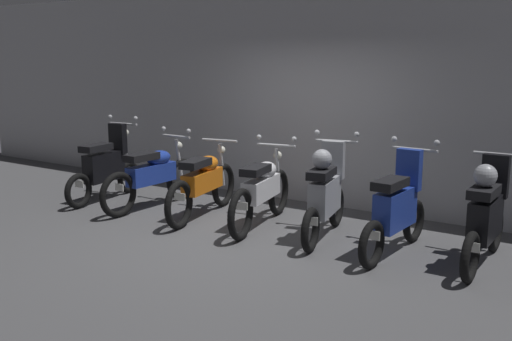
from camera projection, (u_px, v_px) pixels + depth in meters
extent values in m
plane|color=#4C4C4F|center=(236.00, 237.00, 7.42)|extent=(80.00, 80.00, 0.00)
cube|color=#ADADB2|center=(321.00, 96.00, 8.93)|extent=(16.00, 0.30, 3.27)
torus|color=black|center=(129.00, 177.00, 9.75)|extent=(0.14, 0.54, 0.53)
torus|color=black|center=(78.00, 191.00, 8.75)|extent=(0.14, 0.54, 0.53)
cube|color=black|center=(104.00, 167.00, 9.20)|extent=(0.29, 0.75, 0.44)
cube|color=black|center=(118.00, 138.00, 9.42)|extent=(0.29, 0.15, 0.48)
cube|color=black|center=(96.00, 148.00, 9.00)|extent=(0.29, 0.54, 0.10)
cylinder|color=#B7BABF|center=(123.00, 124.00, 9.50)|extent=(0.56, 0.09, 0.04)
sphere|color=#B7BABF|center=(110.00, 117.00, 9.60)|extent=(0.07, 0.07, 0.07)
sphere|color=#B7BABF|center=(136.00, 118.00, 9.36)|extent=(0.07, 0.07, 0.07)
cylinder|color=#B7BABF|center=(126.00, 152.00, 9.63)|extent=(0.07, 0.15, 0.85)
sphere|color=silver|center=(125.00, 133.00, 9.57)|extent=(0.12, 0.12, 0.12)
cube|color=white|center=(79.00, 184.00, 8.75)|extent=(0.16, 0.03, 0.10)
torus|color=black|center=(182.00, 179.00, 9.30)|extent=(0.11, 0.65, 0.65)
torus|color=black|center=(118.00, 195.00, 8.26)|extent=(0.11, 0.65, 0.65)
cube|color=#1E389E|center=(151.00, 174.00, 8.74)|extent=(0.25, 0.84, 0.28)
ellipsoid|color=#1E389E|center=(158.00, 158.00, 8.82)|extent=(0.28, 0.45, 0.22)
cube|color=black|center=(142.00, 157.00, 8.54)|extent=(0.26, 0.53, 0.10)
cylinder|color=#B7BABF|center=(176.00, 136.00, 9.08)|extent=(0.56, 0.06, 0.04)
sphere|color=#B7BABF|center=(164.00, 129.00, 9.21)|extent=(0.07, 0.07, 0.07)
sphere|color=#B7BABF|center=(189.00, 131.00, 8.91)|extent=(0.07, 0.07, 0.07)
cylinder|color=#B7BABF|center=(179.00, 160.00, 9.19)|extent=(0.06, 0.16, 0.65)
sphere|color=silver|center=(179.00, 146.00, 9.15)|extent=(0.12, 0.12, 0.12)
cube|color=white|center=(119.00, 187.00, 8.26)|extent=(0.16, 0.02, 0.10)
torus|color=black|center=(223.00, 185.00, 8.88)|extent=(0.20, 0.66, 0.65)
torus|color=black|center=(179.00, 205.00, 7.71)|extent=(0.20, 0.66, 0.65)
cube|color=orange|center=(202.00, 181.00, 8.26)|extent=(0.36, 0.86, 0.28)
ellipsoid|color=orange|center=(207.00, 164.00, 8.35)|extent=(0.33, 0.48, 0.22)
cube|color=black|center=(196.00, 163.00, 8.04)|extent=(0.33, 0.55, 0.10)
cylinder|color=#B7BABF|center=(220.00, 140.00, 8.65)|extent=(0.56, 0.13, 0.04)
cylinder|color=#B7BABF|center=(221.00, 165.00, 8.77)|extent=(0.08, 0.17, 0.65)
sphere|color=silver|center=(221.00, 150.00, 8.73)|extent=(0.12, 0.12, 0.12)
cube|color=white|center=(180.00, 197.00, 7.71)|extent=(0.16, 0.04, 0.10)
torus|color=black|center=(279.00, 192.00, 8.42)|extent=(0.21, 0.66, 0.65)
torus|color=black|center=(241.00, 214.00, 7.24)|extent=(0.21, 0.66, 0.65)
cube|color=silver|center=(261.00, 188.00, 7.79)|extent=(0.37, 0.86, 0.28)
ellipsoid|color=silver|center=(266.00, 170.00, 7.89)|extent=(0.34, 0.48, 0.22)
cube|color=black|center=(256.00, 170.00, 7.57)|extent=(0.33, 0.55, 0.10)
cylinder|color=#B7BABF|center=(276.00, 145.00, 8.19)|extent=(0.56, 0.14, 0.04)
sphere|color=#B7BABF|center=(259.00, 137.00, 8.27)|extent=(0.07, 0.07, 0.07)
sphere|color=#B7BABF|center=(294.00, 139.00, 8.07)|extent=(0.07, 0.07, 0.07)
cylinder|color=#B7BABF|center=(277.00, 171.00, 8.31)|extent=(0.08, 0.17, 0.65)
sphere|color=silver|center=(277.00, 155.00, 8.27)|extent=(0.12, 0.12, 0.12)
cube|color=white|center=(242.00, 206.00, 7.25)|extent=(0.16, 0.04, 0.10)
torus|color=black|center=(336.00, 207.00, 7.85)|extent=(0.19, 0.54, 0.53)
torus|color=black|center=(310.00, 230.00, 6.81)|extent=(0.19, 0.54, 0.53)
cube|color=#9EA0A8|center=(325.00, 196.00, 7.28)|extent=(0.36, 0.76, 0.44)
cube|color=#9EA0A8|center=(333.00, 160.00, 7.51)|extent=(0.30, 0.17, 0.48)
cube|color=black|center=(322.00, 173.00, 7.07)|extent=(0.33, 0.56, 0.10)
cylinder|color=#B7BABF|center=(336.00, 141.00, 7.59)|extent=(0.56, 0.14, 0.04)
sphere|color=#B7BABF|center=(317.00, 132.00, 7.67)|extent=(0.07, 0.07, 0.07)
sphere|color=#B7BABF|center=(357.00, 134.00, 7.48)|extent=(0.07, 0.07, 0.07)
cylinder|color=#B7BABF|center=(336.00, 176.00, 7.73)|extent=(0.08, 0.16, 0.85)
sphere|color=silver|center=(337.00, 152.00, 7.66)|extent=(0.12, 0.12, 0.12)
cube|color=white|center=(311.00, 221.00, 6.81)|extent=(0.16, 0.04, 0.10)
sphere|color=#9EA0A8|center=(322.00, 159.00, 7.04)|extent=(0.24, 0.24, 0.24)
torus|color=black|center=(414.00, 221.00, 7.18)|extent=(0.12, 0.53, 0.53)
torus|color=black|center=(372.00, 245.00, 6.28)|extent=(0.12, 0.53, 0.53)
cube|color=#1E389E|center=(395.00, 209.00, 6.68)|extent=(0.26, 0.75, 0.44)
cube|color=#1E389E|center=(409.00, 170.00, 6.87)|extent=(0.29, 0.14, 0.48)
cube|color=black|center=(390.00, 184.00, 6.49)|extent=(0.27, 0.53, 0.10)
cylinder|color=#B7BABF|center=(415.00, 149.00, 6.94)|extent=(0.56, 0.07, 0.04)
sphere|color=#B7BABF|center=(394.00, 139.00, 7.07)|extent=(0.07, 0.07, 0.07)
sphere|color=#B7BABF|center=(437.00, 143.00, 6.77)|extent=(0.07, 0.07, 0.07)
cylinder|color=#B7BABF|center=(414.00, 188.00, 7.07)|extent=(0.06, 0.15, 0.85)
sphere|color=silver|center=(415.00, 161.00, 7.01)|extent=(0.12, 0.12, 0.12)
cube|color=white|center=(373.00, 235.00, 6.28)|extent=(0.16, 0.02, 0.10)
torus|color=black|center=(495.00, 229.00, 6.83)|extent=(0.09, 0.53, 0.53)
torus|color=black|center=(470.00, 257.00, 5.89)|extent=(0.09, 0.53, 0.53)
cube|color=black|center=(485.00, 218.00, 6.31)|extent=(0.22, 0.74, 0.44)
cube|color=black|center=(495.00, 176.00, 6.51)|extent=(0.28, 0.12, 0.48)
cube|color=black|center=(484.00, 192.00, 6.11)|extent=(0.24, 0.52, 0.10)
cylinder|color=#B7BABF|center=(500.00, 154.00, 6.58)|extent=(0.56, 0.04, 0.04)
cylinder|color=#B7BABF|center=(497.00, 195.00, 6.71)|extent=(0.06, 0.15, 0.85)
sphere|color=silver|center=(499.00, 167.00, 6.65)|extent=(0.12, 0.12, 0.12)
cube|color=white|center=(471.00, 247.00, 5.89)|extent=(0.16, 0.01, 0.10)
sphere|color=#9EA0A8|center=(485.00, 176.00, 6.08)|extent=(0.24, 0.24, 0.24)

